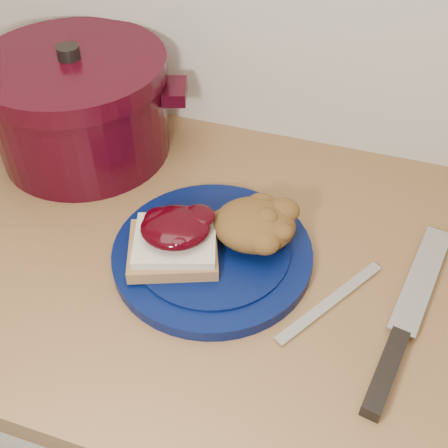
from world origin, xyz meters
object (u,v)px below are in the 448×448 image
(plate, at_px, (212,254))
(pepper_grinder, at_px, (83,94))
(dutch_oven, at_px, (79,106))
(butter_knife, at_px, (331,302))
(chef_knife, at_px, (397,344))

(plate, xyz_separation_m, pepper_grinder, (-0.31, 0.23, 0.06))
(plate, distance_m, dutch_oven, 0.34)
(butter_knife, xyz_separation_m, dutch_oven, (-0.45, 0.20, 0.08))
(dutch_oven, bearing_deg, chef_knife, -24.16)
(chef_knife, xyz_separation_m, dutch_oven, (-0.53, 0.24, 0.08))
(dutch_oven, distance_m, pepper_grinder, 0.07)
(chef_knife, relative_size, dutch_oven, 0.87)
(plate, height_order, pepper_grinder, pepper_grinder)
(pepper_grinder, bearing_deg, butter_knife, -28.32)
(chef_knife, distance_m, butter_knife, 0.09)
(plate, relative_size, dutch_oven, 0.75)
(chef_knife, bearing_deg, pepper_grinder, 72.50)
(plate, distance_m, chef_knife, 0.26)
(pepper_grinder, bearing_deg, dutch_oven, -64.10)
(chef_knife, xyz_separation_m, pepper_grinder, (-0.56, 0.30, 0.06))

